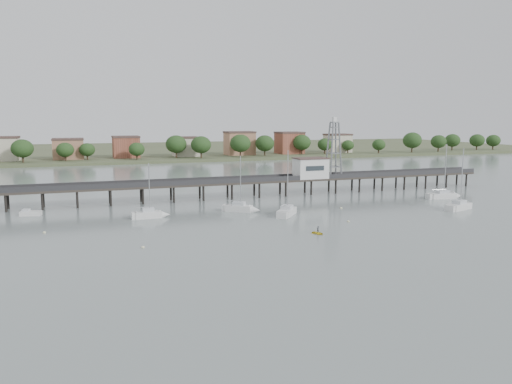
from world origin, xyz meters
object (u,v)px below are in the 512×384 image
sailboat_f (244,209)px  white_tender (30,213)px  lattice_tower (334,150)px  yellow_dinghy (318,234)px  sailboat_c (289,211)px  sailboat_b (153,215)px  sailboat_e (447,196)px  sailboat_d (462,206)px  pier (216,183)px

sailboat_f → white_tender: size_ratio=2.92×
lattice_tower → yellow_dinghy: (-24.84, -41.15, -11.10)m
sailboat_c → lattice_tower: bearing=-5.0°
sailboat_c → sailboat_b: 26.87m
sailboat_e → white_tender: size_ratio=3.32×
sailboat_d → sailboat_c: sailboat_d is taller
sailboat_e → sailboat_b: (-70.57, -0.59, 0.01)m
lattice_tower → white_tender: 72.86m
lattice_tower → white_tender: lattice_tower is taller
pier → yellow_dinghy: bearing=-80.8°
sailboat_c → sailboat_f: sailboat_c is taller
sailboat_f → white_tender: (-41.35, 10.12, -0.18)m
sailboat_c → sailboat_b: bearing=117.7°
sailboat_b → yellow_dinghy: sailboat_b is taller
sailboat_e → sailboat_d: bearing=-111.9°
sailboat_d → white_tender: 89.30m
sailboat_e → lattice_tower: bearing=147.2°
sailboat_e → white_tender: 93.82m
sailboat_b → sailboat_f: sailboat_f is taller
sailboat_d → sailboat_f: 46.74m
sailboat_b → yellow_dinghy: bearing=-44.4°
yellow_dinghy → sailboat_c: bearing=61.9°
lattice_tower → sailboat_b: (-48.91, -18.23, -10.45)m
sailboat_e → white_tender: sailboat_e is taller
lattice_tower → sailboat_e: bearing=-39.2°
lattice_tower → sailboat_d: lattice_tower is taller
sailboat_d → pier: bearing=128.2°
sailboat_c → sailboat_d: bearing=-61.8°
white_tender → yellow_dinghy: (46.81, -33.30, -0.47)m
sailboat_c → white_tender: size_ratio=3.27×
sailboat_c → yellow_dinghy: sailboat_c is taller
lattice_tower → white_tender: bearing=-173.7°
sailboat_e → sailboat_c: (-44.21, -5.79, 0.00)m
lattice_tower → sailboat_f: lattice_tower is taller
sailboat_c → yellow_dinghy: 17.89m
pier → sailboat_f: sailboat_f is taller
sailboat_e → yellow_dinghy: sailboat_e is taller
sailboat_c → sailboat_b: (-26.36, 5.20, 0.01)m
sailboat_d → sailboat_f: (-45.04, 12.49, 0.01)m
sailboat_c → sailboat_f: size_ratio=1.12×
sailboat_e → sailboat_f: bearing=-173.2°
pier → sailboat_b: 25.40m
sailboat_f → sailboat_b: bearing=-143.2°
sailboat_e → sailboat_b: 70.57m
sailboat_b → sailboat_f: size_ratio=0.92×
sailboat_b → white_tender: bearing=154.7°
sailboat_e → sailboat_d: 14.56m
pier → sailboat_b: bearing=-133.7°
pier → sailboat_c: bearing=-69.1°
yellow_dinghy → sailboat_e: bearing=6.1°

